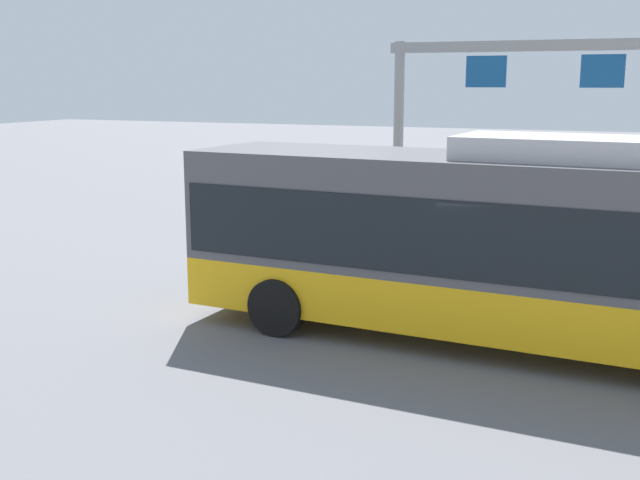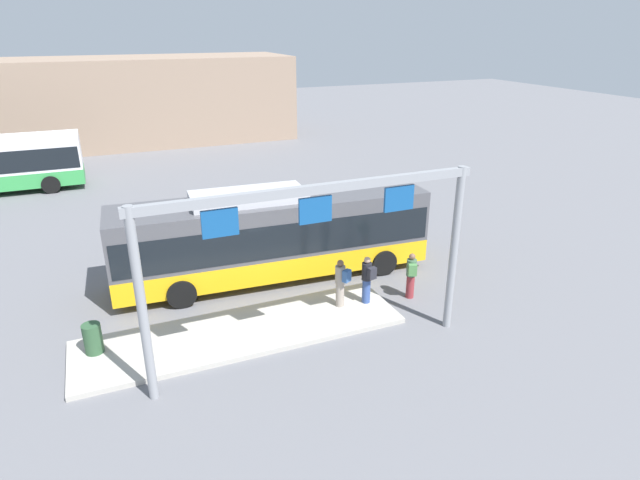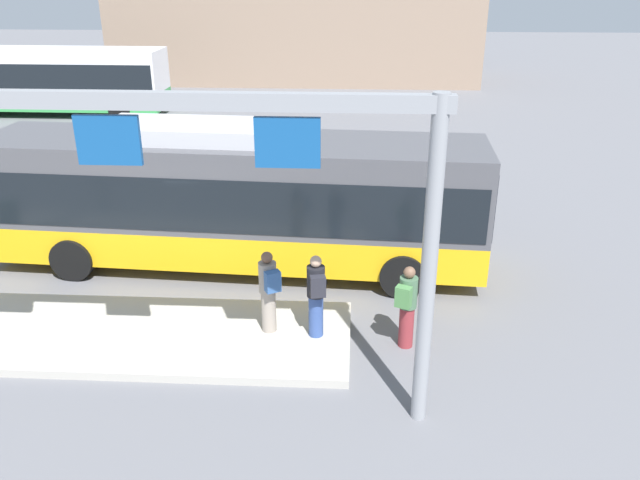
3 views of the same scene
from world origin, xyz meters
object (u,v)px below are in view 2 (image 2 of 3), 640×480
object	(u,v)px
person_waiting_mid	(341,282)
trash_bin	(93,338)
bus_main	(273,232)
person_boarding	(367,279)
person_waiting_near	(411,275)

from	to	relation	value
person_waiting_mid	trash_bin	distance (m)	7.68
bus_main	person_boarding	world-z (taller)	bus_main
bus_main	person_waiting_near	bearing A→B (deg)	-38.65
person_waiting_near	person_waiting_mid	bearing A→B (deg)	110.62
person_boarding	person_waiting_mid	world-z (taller)	same
person_waiting_near	trash_bin	distance (m)	10.29
person_waiting_mid	trash_bin	bearing A→B (deg)	58.65
bus_main	trash_bin	distance (m)	7.20
person_boarding	trash_bin	world-z (taller)	person_boarding
person_waiting_near	trash_bin	bearing A→B (deg)	111.50
trash_bin	person_waiting_mid	bearing A→B (deg)	-2.29
bus_main	trash_bin	size ratio (longest dim) A/B	12.99
person_waiting_near	trash_bin	size ratio (longest dim) A/B	1.86
bus_main	person_waiting_mid	xyz separation A→B (m)	(1.23, -3.29, -0.76)
person_waiting_near	person_waiting_mid	size ratio (longest dim) A/B	1.00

